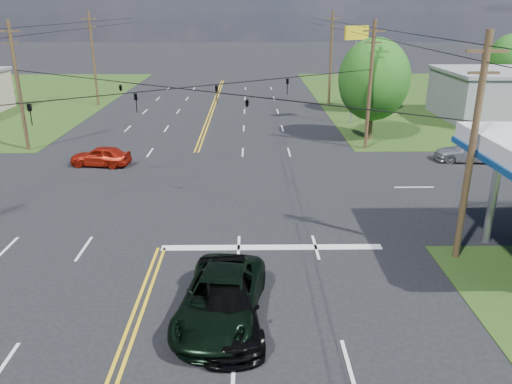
{
  "coord_description": "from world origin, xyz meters",
  "views": [
    {
      "loc": [
        4.02,
        -16.36,
        10.2
      ],
      "look_at": [
        4.31,
        6.0,
        1.97
      ],
      "focal_mm": 35.0,
      "sensor_mm": 36.0,
      "label": 1
    }
  ],
  "objects_px": {
    "suv_black": "(228,308)",
    "pole_nw": "(18,85)",
    "pole_se": "(472,148)",
    "pole_right_far": "(331,57)",
    "pole_left_far": "(93,58)",
    "tree_right_b": "(370,70)",
    "tree_right_a": "(374,80)",
    "tree_far_r": "(511,61)",
    "pole_ne": "(370,84)",
    "pickup_dkgreen": "(221,298)"
  },
  "relations": [
    {
      "from": "pole_right_far",
      "to": "pickup_dkgreen",
      "type": "height_order",
      "value": "pole_right_far"
    },
    {
      "from": "tree_right_a",
      "to": "suv_black",
      "type": "bearing_deg",
      "value": -112.52
    },
    {
      "from": "pole_nw",
      "to": "tree_right_b",
      "type": "bearing_deg",
      "value": 26.95
    },
    {
      "from": "pole_ne",
      "to": "suv_black",
      "type": "bearing_deg",
      "value": -113.04
    },
    {
      "from": "suv_black",
      "to": "pole_right_far",
      "type": "bearing_deg",
      "value": 69.7
    },
    {
      "from": "pickup_dkgreen",
      "to": "pole_left_far",
      "type": "bearing_deg",
      "value": 118.27
    },
    {
      "from": "pole_ne",
      "to": "pickup_dkgreen",
      "type": "bearing_deg",
      "value": -114.01
    },
    {
      "from": "pole_right_far",
      "to": "tree_right_a",
      "type": "relative_size",
      "value": 1.22
    },
    {
      "from": "tree_right_b",
      "to": "tree_far_r",
      "type": "height_order",
      "value": "tree_far_r"
    },
    {
      "from": "pole_ne",
      "to": "tree_far_r",
      "type": "relative_size",
      "value": 1.25
    },
    {
      "from": "suv_black",
      "to": "tree_far_r",
      "type": "bearing_deg",
      "value": 47.78
    },
    {
      "from": "tree_right_a",
      "to": "pickup_dkgreen",
      "type": "relative_size",
      "value": 1.42
    },
    {
      "from": "pole_left_far",
      "to": "pole_right_far",
      "type": "distance_m",
      "value": 26.0
    },
    {
      "from": "pole_se",
      "to": "pole_ne",
      "type": "xyz_separation_m",
      "value": [
        0.0,
        18.0,
        0.0
      ]
    },
    {
      "from": "pole_nw",
      "to": "pole_left_far",
      "type": "distance_m",
      "value": 19.0
    },
    {
      "from": "tree_far_r",
      "to": "tree_right_a",
      "type": "bearing_deg",
      "value": -138.01
    },
    {
      "from": "pickup_dkgreen",
      "to": "tree_far_r",
      "type": "bearing_deg",
      "value": 61.65
    },
    {
      "from": "pole_left_far",
      "to": "tree_far_r",
      "type": "bearing_deg",
      "value": 2.44
    },
    {
      "from": "pole_left_far",
      "to": "tree_right_b",
      "type": "bearing_deg",
      "value": -7.72
    },
    {
      "from": "pole_se",
      "to": "tree_right_b",
      "type": "relative_size",
      "value": 1.34
    },
    {
      "from": "pole_se",
      "to": "pickup_dkgreen",
      "type": "relative_size",
      "value": 1.65
    },
    {
      "from": "suv_black",
      "to": "pole_nw",
      "type": "bearing_deg",
      "value": 118.15
    },
    {
      "from": "pole_ne",
      "to": "tree_right_b",
      "type": "xyz_separation_m",
      "value": [
        3.5,
        15.0,
        -0.7
      ]
    },
    {
      "from": "tree_right_a",
      "to": "pole_nw",
      "type": "bearing_deg",
      "value": -173.66
    },
    {
      "from": "tree_right_a",
      "to": "pole_right_far",
      "type": "bearing_deg",
      "value": 93.58
    },
    {
      "from": "pole_se",
      "to": "suv_black",
      "type": "height_order",
      "value": "pole_se"
    },
    {
      "from": "pole_ne",
      "to": "pole_left_far",
      "type": "height_order",
      "value": "pole_left_far"
    },
    {
      "from": "pickup_dkgreen",
      "to": "pole_se",
      "type": "bearing_deg",
      "value": 31.15
    },
    {
      "from": "pole_se",
      "to": "pole_right_far",
      "type": "relative_size",
      "value": 0.95
    },
    {
      "from": "tree_far_r",
      "to": "pole_nw",
      "type": "bearing_deg",
      "value": -155.92
    },
    {
      "from": "pole_right_far",
      "to": "tree_right_a",
      "type": "xyz_separation_m",
      "value": [
        1.0,
        -16.0,
        -0.3
      ]
    },
    {
      "from": "pole_nw",
      "to": "suv_black",
      "type": "xyz_separation_m",
      "value": [
        16.26,
        -22.91,
        -4.19
      ]
    },
    {
      "from": "pole_left_far",
      "to": "tree_right_b",
      "type": "distance_m",
      "value": 29.79
    },
    {
      "from": "tree_right_a",
      "to": "pole_left_far",
      "type": "bearing_deg",
      "value": 149.35
    },
    {
      "from": "pole_left_far",
      "to": "tree_right_b",
      "type": "xyz_separation_m",
      "value": [
        29.5,
        -4.0,
        -0.95
      ]
    },
    {
      "from": "pole_ne",
      "to": "tree_right_b",
      "type": "height_order",
      "value": "pole_ne"
    },
    {
      "from": "pole_right_far",
      "to": "tree_right_b",
      "type": "relative_size",
      "value": 1.41
    },
    {
      "from": "pole_right_far",
      "to": "pickup_dkgreen",
      "type": "xyz_separation_m",
      "value": [
        -10.0,
        -41.45,
        -4.37
      ]
    },
    {
      "from": "tree_right_a",
      "to": "tree_far_r",
      "type": "xyz_separation_m",
      "value": [
        20.0,
        18.0,
        -0.33
      ]
    },
    {
      "from": "pole_ne",
      "to": "suv_black",
      "type": "distance_m",
      "value": 25.24
    },
    {
      "from": "pole_right_far",
      "to": "pole_nw",
      "type": "bearing_deg",
      "value": -143.84
    },
    {
      "from": "pole_ne",
      "to": "pickup_dkgreen",
      "type": "xyz_separation_m",
      "value": [
        -10.0,
        -22.45,
        -4.12
      ]
    },
    {
      "from": "suv_black",
      "to": "pickup_dkgreen",
      "type": "bearing_deg",
      "value": 112.06
    },
    {
      "from": "pole_se",
      "to": "pickup_dkgreen",
      "type": "xyz_separation_m",
      "value": [
        -10.0,
        -4.45,
        -4.12
      ]
    },
    {
      "from": "tree_right_b",
      "to": "tree_far_r",
      "type": "distance_m",
      "value": 18.5
    },
    {
      "from": "pole_ne",
      "to": "suv_black",
      "type": "xyz_separation_m",
      "value": [
        -9.74,
        -22.91,
        -4.19
      ]
    },
    {
      "from": "pole_left_far",
      "to": "pole_right_far",
      "type": "height_order",
      "value": "same"
    },
    {
      "from": "tree_right_b",
      "to": "pickup_dkgreen",
      "type": "height_order",
      "value": "tree_right_b"
    },
    {
      "from": "pole_ne",
      "to": "pole_se",
      "type": "bearing_deg",
      "value": -90.0
    },
    {
      "from": "pole_left_far",
      "to": "pole_right_far",
      "type": "xyz_separation_m",
      "value": [
        26.0,
        0.0,
        0.0
      ]
    }
  ]
}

